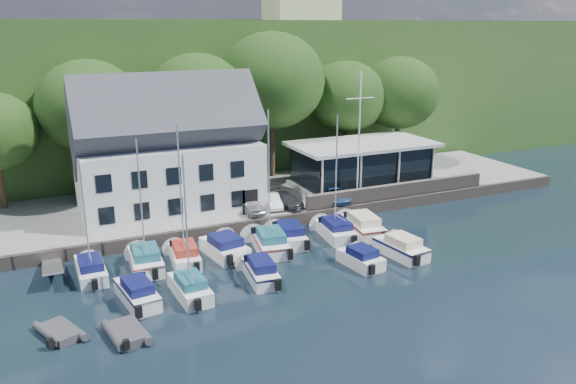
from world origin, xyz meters
name	(u,v)px	position (x,y,z in m)	size (l,w,h in m)	color
ground	(344,284)	(0.00, 0.00, 0.00)	(180.00, 180.00, 0.00)	black
quay	(246,200)	(0.00, 17.50, 0.50)	(60.00, 13.00, 1.00)	gray
quay_face	(275,223)	(0.00, 11.00, 0.50)	(60.00, 0.30, 1.00)	#62564E
hillside	(145,75)	(0.00, 62.00, 8.00)	(160.00, 75.00, 16.00)	#274E1D
field_patch	(180,21)	(8.00, 70.00, 16.15)	(50.00, 30.00, 0.30)	#4E5C2E
harbor_building	(168,157)	(-7.00, 16.50, 5.35)	(14.40, 8.20, 8.70)	white
club_pavilion	(362,164)	(11.00, 16.00, 3.05)	(13.20, 7.20, 4.10)	black
seawall	(398,190)	(12.00, 11.40, 1.60)	(18.00, 0.50, 1.20)	#62564E
gangway	(53,275)	(-16.50, 9.00, 0.00)	(1.20, 6.00, 1.40)	silver
car_silver	(249,204)	(-1.40, 12.96, 1.66)	(1.55, 3.86, 1.32)	#A9A9AE
car_white	(272,201)	(0.70, 13.32, 1.56)	(1.19, 3.41, 1.12)	silver
car_dgrey	(286,200)	(1.86, 13.04, 1.56)	(1.58, 3.89, 1.13)	#29292E
car_blue	(334,194)	(6.30, 12.76, 1.61)	(1.41, 3.57, 1.22)	#2A5082
flagpole	(359,138)	(8.19, 12.10, 6.48)	(2.63, 0.20, 10.97)	white
tree_1	(92,130)	(-12.07, 22.63, 6.94)	(8.69, 8.69, 11.87)	black
tree_2	(199,121)	(-2.79, 22.03, 7.11)	(8.94, 8.94, 12.22)	black
tree_3	(272,106)	(4.74, 22.67, 8.02)	(10.27, 10.27, 14.04)	black
tree_4	(346,116)	(12.91, 22.46, 6.56)	(8.14, 8.14, 11.12)	black
tree_5	(398,111)	(18.88, 21.66, 6.72)	(8.38, 8.38, 11.45)	black
boat_r1_0	(85,216)	(-14.27, 7.73, 4.13)	(1.82, 6.21, 8.26)	white
boat_r1_1	(141,201)	(-10.82, 7.60, 4.71)	(2.11, 6.26, 9.42)	white
boat_r1_2	(181,202)	(-8.23, 7.49, 4.33)	(1.89, 6.12, 8.65)	white
boat_r1_3	(224,245)	(-5.37, 7.45, 0.78)	(2.31, 5.83, 1.55)	white
boat_r1_4	(269,187)	(-2.08, 7.14, 4.70)	(2.21, 6.88, 9.40)	white
boat_r1_5	(289,233)	(-0.22, 7.89, 0.75)	(2.02, 6.23, 1.50)	white
boat_r1_6	(336,181)	(3.46, 7.48, 4.40)	(2.09, 6.47, 8.80)	white
boat_r1_7	(362,223)	(5.76, 7.35, 0.78)	(2.19, 7.18, 1.57)	white
boat_r2_0	(137,290)	(-12.17, 3.00, 0.74)	(1.75, 5.95, 1.48)	white
boat_r2_1	(186,228)	(-9.19, 2.43, 4.37)	(1.79, 5.83, 8.74)	white
boat_r2_2	(260,268)	(-4.50, 2.92, 0.72)	(1.72, 6.05, 1.44)	white
boat_r2_3	(361,256)	(2.40, 2.00, 0.69)	(1.85, 4.77, 1.37)	white
boat_r2_4	(401,246)	(5.86, 2.30, 0.77)	(2.01, 5.89, 1.54)	white
dinghy_0	(60,330)	(-16.52, 0.84, 0.33)	(1.72, 2.86, 0.67)	#35353A
dinghy_1	(127,332)	(-13.39, -0.75, 0.36)	(1.86, 3.10, 0.72)	#35353A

